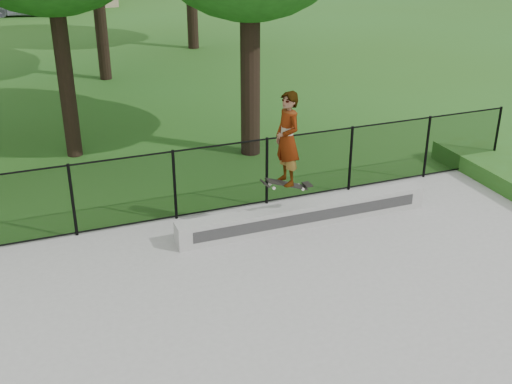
% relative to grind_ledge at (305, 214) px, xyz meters
% --- Properties ---
extents(grind_ledge, '(5.31, 0.40, 0.46)m').
position_rel_grind_ledge_xyz_m(grind_ledge, '(0.00, 0.00, 0.00)').
color(grind_ledge, '#ABACA6').
rests_on(grind_ledge, concrete_slab).
extents(car_c, '(4.16, 2.59, 1.22)m').
position_rel_grind_ledge_xyz_m(car_c, '(-3.77, 29.22, 0.32)').
color(car_c, '#A6A3B9').
rests_on(car_c, ground).
extents(skater_airborne, '(0.80, 0.68, 1.99)m').
position_rel_grind_ledge_xyz_m(skater_airborne, '(-0.52, -0.21, 1.71)').
color(skater_airborne, black).
rests_on(skater_airborne, ground).
extents(chainlink_fence, '(16.06, 0.06, 1.50)m').
position_rel_grind_ledge_xyz_m(chainlink_fence, '(-2.35, 1.20, 0.52)').
color(chainlink_fence, black).
rests_on(chainlink_fence, concrete_slab).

